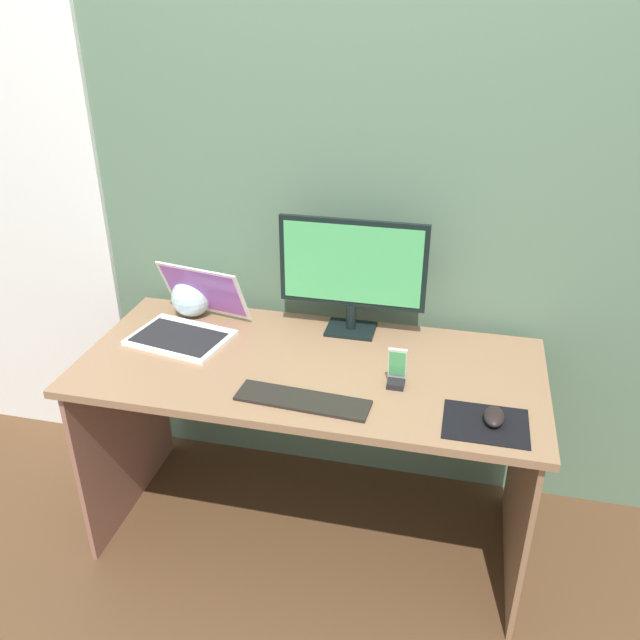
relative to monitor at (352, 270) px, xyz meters
The scene contains 11 objects.
ground_plane 1.04m from the monitor, 109.31° to the right, with size 8.00×8.00×0.00m, color #533721.
wall_back 0.31m from the monitor, 118.70° to the left, with size 6.00×0.04×2.50m, color #58745B.
door_left 1.45m from the monitor, behind, with size 0.82×0.02×2.02m, color white.
desk 0.48m from the monitor, 109.31° to the right, with size 1.58×0.72×0.76m.
monitor is the anchor object (origin of this frame).
laptop 0.63m from the monitor, 165.17° to the right, with size 0.40×0.40×0.23m.
fishbowl 0.65m from the monitor, behind, with size 0.15×0.15×0.15m, color silver.
keyboard_external 0.55m from the monitor, 96.89° to the right, with size 0.42×0.11×0.01m, color black.
mousepad 0.73m from the monitor, 44.12° to the right, with size 0.25×0.20×0.00m, color black.
mouse 0.73m from the monitor, 42.07° to the right, with size 0.06×0.10×0.04m, color black.
phone_in_dock 0.44m from the monitor, 57.54° to the right, with size 0.06×0.06×0.14m.
Camera 1 is at (0.47, -1.86, 1.92)m, focal length 36.72 mm.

